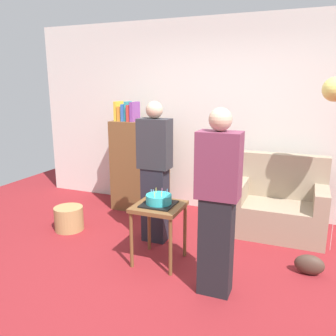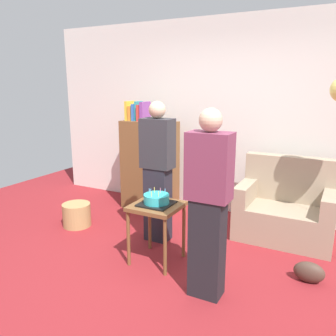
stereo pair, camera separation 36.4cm
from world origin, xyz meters
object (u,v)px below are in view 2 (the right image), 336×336
birthday_cake (156,200)px  bookshelf (149,164)px  person_holding_cake (208,205)px  side_table (157,213)px  handbag (309,272)px  wicker_basket (77,215)px  couch (286,210)px  person_blowing_candles (158,172)px

birthday_cake → bookshelf: bearing=123.4°
birthday_cake → person_holding_cake: (0.68, -0.31, 0.16)m
side_table → handbag: size_ratio=2.23×
birthday_cake → person_holding_cake: bearing=-24.9°
birthday_cake → wicker_basket: size_ratio=0.89×
couch → wicker_basket: size_ratio=3.06×
couch → handbag: size_ratio=3.93×
birthday_cake → wicker_basket: 1.52m
person_blowing_candles → wicker_basket: person_blowing_candles is taller
person_blowing_candles → couch: bearing=46.7°
bookshelf → person_blowing_candles: person_blowing_candles is taller
bookshelf → birthday_cake: (0.88, -1.34, -0.00)m
bookshelf → side_table: bearing=-56.6°
bookshelf → person_holding_cake: size_ratio=0.96×
bookshelf → handbag: bearing=-23.7°
side_table → person_blowing_candles: 0.61m
side_table → wicker_basket: 1.47m
handbag → side_table: bearing=-168.0°
bookshelf → person_blowing_candles: (0.64, -0.87, 0.16)m
person_blowing_candles → side_table: bearing=-45.4°
bookshelf → side_table: (0.88, -1.34, -0.15)m
couch → handbag: (0.38, -0.92, -0.24)m
couch → birthday_cake: (-1.08, -1.23, 0.33)m
side_table → wicker_basket: side_table is taller
birthday_cake → handbag: (1.46, 0.31, -0.57)m
bookshelf → wicker_basket: bookshelf is taller
couch → bookshelf: bearing=176.9°
side_table → wicker_basket: size_ratio=1.73×
side_table → person_blowing_candles: size_ratio=0.38×
birthday_cake → person_blowing_candles: size_ratio=0.20×
person_holding_cake → handbag: (0.78, 0.62, -0.73)m
side_table → birthday_cake: bearing=-80.8°
wicker_basket → handbag: wicker_basket is taller
side_table → person_holding_cake: (0.68, -0.31, 0.31)m
person_holding_cake → birthday_cake: bearing=-29.0°
couch → person_holding_cake: 1.67m
bookshelf → handbag: size_ratio=5.62×
couch → person_blowing_candles: size_ratio=0.67×
handbag → person_holding_cake: bearing=-141.4°
person_blowing_candles → wicker_basket: (-1.14, -0.15, -0.68)m
bookshelf → person_holding_cake: person_holding_cake is taller
wicker_basket → bookshelf: bearing=63.8°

